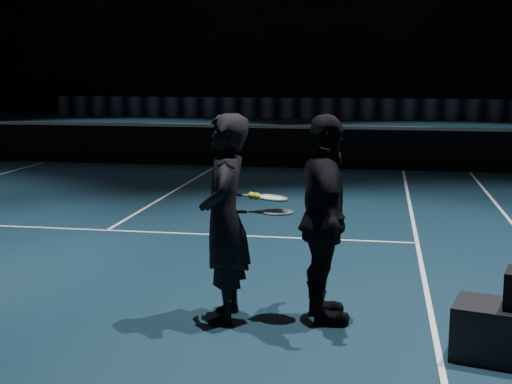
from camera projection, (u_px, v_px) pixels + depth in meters
floor at (215, 167)px, 15.86m from camera, size 36.00×36.00×0.00m
wall_back at (304, 5)px, 32.46m from camera, size 30.00×0.00×30.00m
court_lines at (215, 167)px, 15.86m from camera, size 10.98×23.78×0.01m
net_mesh at (215, 147)px, 15.78m from camera, size 12.80×0.02×0.86m
net_tape at (215, 126)px, 15.70m from camera, size 12.80×0.03×0.07m
sponsor_backdrop at (297, 108)px, 30.82m from camera, size 22.00×0.15×0.90m
player_a at (225, 219)px, 6.10m from camera, size 0.49×0.70×1.80m
player_b at (324, 220)px, 6.05m from camera, size 0.69×1.13×1.80m
racket_lower at (277, 212)px, 6.07m from camera, size 0.70×0.30×0.03m
racket_upper at (271, 198)px, 6.09m from camera, size 0.71×0.34×0.10m
tennis_balls at (254, 194)px, 6.06m from camera, size 0.12×0.10×0.12m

